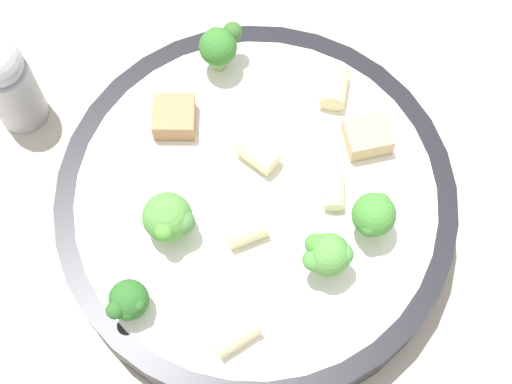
{
  "coord_description": "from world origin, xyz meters",
  "views": [
    {
      "loc": [
        -0.05,
        -0.19,
        0.54
      ],
      "look_at": [
        0.0,
        0.0,
        0.05
      ],
      "focal_mm": 60.0,
      "sensor_mm": 36.0,
      "label": 1
    }
  ],
  "objects_px": {
    "pepper_shaker": "(9,83)",
    "chicken_chunk_0": "(368,136)",
    "rigatoni_1": "(334,192)",
    "broccoli_floret_1": "(327,255)",
    "broccoli_floret_4": "(374,215)",
    "rigatoni_3": "(235,336)",
    "rigatoni_0": "(259,154)",
    "rigatoni_2": "(334,87)",
    "broccoli_floret_0": "(169,219)",
    "pasta_bowl": "(256,208)",
    "broccoli_floret_3": "(128,302)",
    "chicken_chunk_1": "(174,117)",
    "rigatoni_4": "(246,231)",
    "broccoli_floret_2": "(223,44)"
  },
  "relations": [
    {
      "from": "broccoli_floret_0",
      "to": "broccoli_floret_1",
      "type": "height_order",
      "value": "broccoli_floret_1"
    },
    {
      "from": "pasta_bowl",
      "to": "chicken_chunk_0",
      "type": "xyz_separation_m",
      "value": [
        0.08,
        0.02,
        0.03
      ]
    },
    {
      "from": "rigatoni_4",
      "to": "pepper_shaker",
      "type": "height_order",
      "value": "pepper_shaker"
    },
    {
      "from": "broccoli_floret_0",
      "to": "rigatoni_1",
      "type": "distance_m",
      "value": 0.1
    },
    {
      "from": "chicken_chunk_0",
      "to": "pepper_shaker",
      "type": "height_order",
      "value": "pepper_shaker"
    },
    {
      "from": "rigatoni_2",
      "to": "pepper_shaker",
      "type": "bearing_deg",
      "value": 163.66
    },
    {
      "from": "chicken_chunk_0",
      "to": "chicken_chunk_1",
      "type": "bearing_deg",
      "value": 159.24
    },
    {
      "from": "broccoli_floret_2",
      "to": "rigatoni_3",
      "type": "bearing_deg",
      "value": -101.66
    },
    {
      "from": "broccoli_floret_1",
      "to": "rigatoni_3",
      "type": "distance_m",
      "value": 0.07
    },
    {
      "from": "broccoli_floret_1",
      "to": "chicken_chunk_0",
      "type": "distance_m",
      "value": 0.09
    },
    {
      "from": "broccoli_floret_0",
      "to": "broccoli_floret_3",
      "type": "relative_size",
      "value": 1.21
    },
    {
      "from": "rigatoni_2",
      "to": "rigatoni_4",
      "type": "bearing_deg",
      "value": -134.55
    },
    {
      "from": "pasta_bowl",
      "to": "rigatoni_4",
      "type": "bearing_deg",
      "value": -118.73
    },
    {
      "from": "pasta_bowl",
      "to": "pepper_shaker",
      "type": "relative_size",
      "value": 3.0
    },
    {
      "from": "pasta_bowl",
      "to": "rigatoni_0",
      "type": "distance_m",
      "value": 0.04
    },
    {
      "from": "pasta_bowl",
      "to": "chicken_chunk_0",
      "type": "relative_size",
      "value": 9.1
    },
    {
      "from": "rigatoni_3",
      "to": "rigatoni_0",
      "type": "bearing_deg",
      "value": 68.75
    },
    {
      "from": "broccoli_floret_4",
      "to": "rigatoni_3",
      "type": "relative_size",
      "value": 1.29
    },
    {
      "from": "rigatoni_1",
      "to": "rigatoni_3",
      "type": "height_order",
      "value": "rigatoni_3"
    },
    {
      "from": "broccoli_floret_1",
      "to": "rigatoni_2",
      "type": "relative_size",
      "value": 1.41
    },
    {
      "from": "rigatoni_1",
      "to": "chicken_chunk_1",
      "type": "height_order",
      "value": "chicken_chunk_1"
    },
    {
      "from": "broccoli_floret_3",
      "to": "broccoli_floret_4",
      "type": "relative_size",
      "value": 0.77
    },
    {
      "from": "rigatoni_4",
      "to": "broccoli_floret_0",
      "type": "bearing_deg",
      "value": 160.87
    },
    {
      "from": "broccoli_floret_4",
      "to": "rigatoni_3",
      "type": "bearing_deg",
      "value": -154.44
    },
    {
      "from": "broccoli_floret_4",
      "to": "chicken_chunk_1",
      "type": "distance_m",
      "value": 0.14
    },
    {
      "from": "pasta_bowl",
      "to": "chicken_chunk_1",
      "type": "xyz_separation_m",
      "value": [
        -0.04,
        0.06,
        0.03
      ]
    },
    {
      "from": "broccoli_floret_4",
      "to": "rigatoni_1",
      "type": "distance_m",
      "value": 0.03
    },
    {
      "from": "broccoli_floret_1",
      "to": "chicken_chunk_0",
      "type": "relative_size",
      "value": 1.31
    },
    {
      "from": "chicken_chunk_1",
      "to": "rigatoni_4",
      "type": "bearing_deg",
      "value": -73.49
    },
    {
      "from": "rigatoni_1",
      "to": "pepper_shaker",
      "type": "xyz_separation_m",
      "value": [
        -0.18,
        0.13,
        -0.01
      ]
    },
    {
      "from": "rigatoni_3",
      "to": "rigatoni_4",
      "type": "relative_size",
      "value": 1.15
    },
    {
      "from": "pepper_shaker",
      "to": "chicken_chunk_0",
      "type": "bearing_deg",
      "value": -24.66
    },
    {
      "from": "broccoli_floret_2",
      "to": "broccoli_floret_4",
      "type": "relative_size",
      "value": 0.99
    },
    {
      "from": "broccoli_floret_4",
      "to": "rigatoni_4",
      "type": "xyz_separation_m",
      "value": [
        -0.07,
        0.01,
        -0.02
      ]
    },
    {
      "from": "rigatoni_4",
      "to": "chicken_chunk_1",
      "type": "distance_m",
      "value": 0.09
    },
    {
      "from": "rigatoni_1",
      "to": "chicken_chunk_0",
      "type": "distance_m",
      "value": 0.04
    },
    {
      "from": "broccoli_floret_0",
      "to": "rigatoni_4",
      "type": "bearing_deg",
      "value": -19.13
    },
    {
      "from": "broccoli_floret_0",
      "to": "rigatoni_3",
      "type": "height_order",
      "value": "broccoli_floret_0"
    },
    {
      "from": "rigatoni_0",
      "to": "rigatoni_3",
      "type": "height_order",
      "value": "rigatoni_0"
    },
    {
      "from": "rigatoni_1",
      "to": "rigatoni_2",
      "type": "bearing_deg",
      "value": 73.56
    },
    {
      "from": "rigatoni_2",
      "to": "chicken_chunk_0",
      "type": "xyz_separation_m",
      "value": [
        0.01,
        -0.04,
        -0.0
      ]
    },
    {
      "from": "broccoli_floret_0",
      "to": "rigatoni_0",
      "type": "relative_size",
      "value": 1.4
    },
    {
      "from": "chicken_chunk_0",
      "to": "pepper_shaker",
      "type": "relative_size",
      "value": 0.33
    },
    {
      "from": "rigatoni_3",
      "to": "pepper_shaker",
      "type": "height_order",
      "value": "pepper_shaker"
    },
    {
      "from": "rigatoni_1",
      "to": "rigatoni_3",
      "type": "distance_m",
      "value": 0.11
    },
    {
      "from": "pepper_shaker",
      "to": "broccoli_floret_4",
      "type": "bearing_deg",
      "value": -37.92
    },
    {
      "from": "broccoli_floret_3",
      "to": "rigatoni_3",
      "type": "relative_size",
      "value": 1.0
    },
    {
      "from": "rigatoni_0",
      "to": "chicken_chunk_0",
      "type": "distance_m",
      "value": 0.07
    },
    {
      "from": "broccoli_floret_1",
      "to": "broccoli_floret_4",
      "type": "relative_size",
      "value": 1.0
    },
    {
      "from": "broccoli_floret_0",
      "to": "broccoli_floret_2",
      "type": "relative_size",
      "value": 0.95
    }
  ]
}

